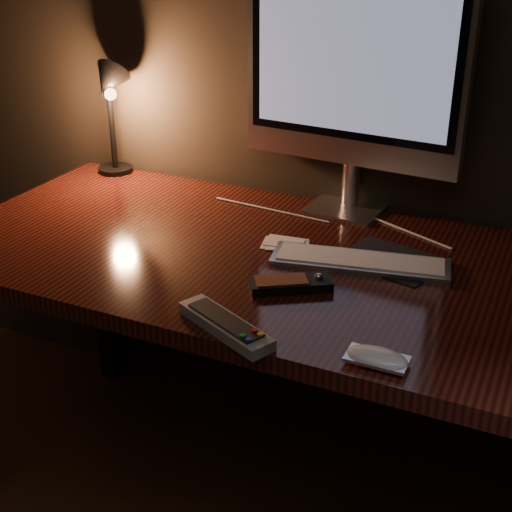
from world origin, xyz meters
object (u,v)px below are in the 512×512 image
at_px(monitor, 353,75).
at_px(media_remote, 291,284).
at_px(tv_remote, 225,325).
at_px(desk, 287,292).
at_px(mouse, 377,359).
at_px(keyboard, 360,261).
at_px(desk_lamp, 109,98).

distance_m(monitor, media_remote, 0.57).
height_order(media_remote, tv_remote, media_remote).
xyz_separation_m(desk, tv_remote, (0.04, -0.41, 0.14)).
relative_size(monitor, mouse, 5.51).
distance_m(keyboard, desk_lamp, 0.90).
relative_size(monitor, keyboard, 1.52).
bearing_deg(tv_remote, desk_lamp, 162.42).
bearing_deg(desk_lamp, monitor, -21.72).
relative_size(desk, monitor, 2.69).
distance_m(media_remote, desk_lamp, 0.88).
bearing_deg(mouse, keyboard, 111.35).
bearing_deg(desk, media_remote, -65.77).
distance_m(desk, mouse, 0.53).
xyz_separation_m(media_remote, desk_lamp, (-0.74, 0.43, 0.22)).
distance_m(keyboard, tv_remote, 0.40).
height_order(keyboard, media_remote, media_remote).
height_order(mouse, tv_remote, tv_remote).
bearing_deg(desk, desk_lamp, 160.14).
height_order(desk, mouse, mouse).
bearing_deg(desk, monitor, 77.68).
xyz_separation_m(desk, mouse, (0.33, -0.39, 0.14)).
distance_m(desk, monitor, 0.55).
bearing_deg(keyboard, monitor, 103.41).
bearing_deg(media_remote, desk_lamp, 117.22).
distance_m(keyboard, media_remote, 0.20).
distance_m(monitor, keyboard, 0.47).
distance_m(mouse, tv_remote, 0.29).
xyz_separation_m(keyboard, media_remote, (-0.10, -0.17, 0.00)).
relative_size(mouse, tv_remote, 0.48).
height_order(desk, desk_lamp, desk_lamp).
xyz_separation_m(media_remote, tv_remote, (-0.05, -0.21, 0.00)).
xyz_separation_m(monitor, tv_remote, (-0.01, -0.66, -0.34)).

